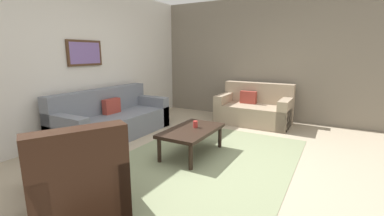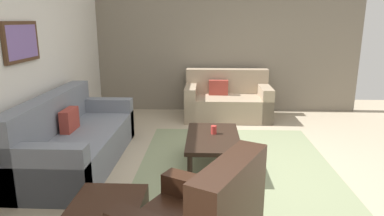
# 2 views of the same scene
# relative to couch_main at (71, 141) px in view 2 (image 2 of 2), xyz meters

# --- Properties ---
(ground_plane) EXTENTS (8.00, 8.00, 0.00)m
(ground_plane) POSITION_rel_couch_main_xyz_m (-0.17, -2.09, -0.30)
(ground_plane) COLOR tan
(rear_partition) EXTENTS (6.00, 0.12, 2.80)m
(rear_partition) POSITION_rel_couch_main_xyz_m (-0.17, 0.51, 1.10)
(rear_partition) COLOR silver
(rear_partition) RESTS_ON ground_plane
(stone_feature_panel) EXTENTS (0.12, 5.20, 2.80)m
(stone_feature_panel) POSITION_rel_couch_main_xyz_m (2.83, -2.09, 1.10)
(stone_feature_panel) COLOR slate
(stone_feature_panel) RESTS_ON ground_plane
(area_rug) EXTENTS (3.25, 2.41, 0.01)m
(area_rug) POSITION_rel_couch_main_xyz_m (-0.17, -2.09, -0.29)
(area_rug) COLOR gray
(area_rug) RESTS_ON ground_plane
(couch_main) EXTENTS (2.23, 0.93, 0.88)m
(couch_main) POSITION_rel_couch_main_xyz_m (0.00, 0.00, 0.00)
(couch_main) COLOR slate
(couch_main) RESTS_ON ground_plane
(couch_loveseat) EXTENTS (0.92, 1.56, 0.88)m
(couch_loveseat) POSITION_rel_couch_main_xyz_m (2.27, -2.10, 0.00)
(couch_loveseat) COLOR gray
(couch_loveseat) RESTS_ON ground_plane
(coffee_table) EXTENTS (1.10, 0.64, 0.41)m
(coffee_table) POSITION_rel_couch_main_xyz_m (-0.07, -1.80, 0.06)
(coffee_table) COLOR black
(coffee_table) RESTS_ON ground_plane
(cup) EXTENTS (0.07, 0.07, 0.10)m
(cup) POSITION_rel_couch_main_xyz_m (0.03, -1.81, 0.17)
(cup) COLOR #B2332D
(cup) RESTS_ON coffee_table
(framed_artwork) EXTENTS (0.73, 0.04, 0.46)m
(framed_artwork) POSITION_rel_couch_main_xyz_m (-0.12, 0.42, 1.25)
(framed_artwork) COLOR #472D1C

